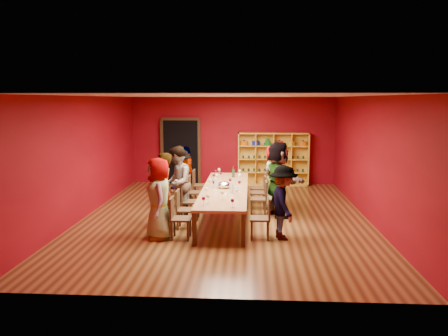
{
  "coord_description": "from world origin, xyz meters",
  "views": [
    {
      "loc": [
        0.61,
        -10.55,
        2.91
      ],
      "look_at": [
        -0.06,
        0.62,
        1.15
      ],
      "focal_mm": 35.0,
      "sensor_mm": 36.0,
      "label": 1
    }
  ],
  "objects_px": {
    "person_left_3": "(181,179)",
    "person_left_2": "(177,183)",
    "tasting_table": "(225,190)",
    "chair_person_left_0": "(177,216)",
    "person_right_0": "(283,202)",
    "chair_person_right_4": "(260,186)",
    "shelving_unit": "(273,156)",
    "chair_person_right_0": "(264,216)",
    "person_left_1": "(163,191)",
    "chair_person_left_4": "(198,183)",
    "chair_person_left_1": "(183,207)",
    "chair_person_right_3": "(261,190)",
    "chair_person_left_2": "(188,199)",
    "person_right_3": "(274,177)",
    "chair_person_right_2": "(262,197)",
    "person_right_4": "(273,177)",
    "person_left_0": "(159,198)",
    "person_left_4": "(187,173)",
    "person_right_2": "(278,179)",
    "wine_bottle": "(233,173)",
    "chair_person_left_3": "(193,190)",
    "spittoon_bowl": "(224,185)"
  },
  "relations": [
    {
      "from": "person_right_4",
      "to": "chair_person_left_1",
      "type": "bearing_deg",
      "value": 139.06
    },
    {
      "from": "chair_person_left_2",
      "to": "chair_person_right_3",
      "type": "distance_m",
      "value": 2.15
    },
    {
      "from": "chair_person_left_4",
      "to": "person_right_3",
      "type": "distance_m",
      "value": 2.39
    },
    {
      "from": "chair_person_right_2",
      "to": "person_right_4",
      "type": "relative_size",
      "value": 0.59
    },
    {
      "from": "chair_person_left_2",
      "to": "chair_person_left_4",
      "type": "height_order",
      "value": "same"
    },
    {
      "from": "person_left_2",
      "to": "chair_person_right_4",
      "type": "relative_size",
      "value": 2.02
    },
    {
      "from": "chair_person_left_2",
      "to": "chair_person_left_3",
      "type": "distance_m",
      "value": 1.08
    },
    {
      "from": "chair_person_right_3",
      "to": "wine_bottle",
      "type": "bearing_deg",
      "value": 144.28
    },
    {
      "from": "person_left_3",
      "to": "person_left_2",
      "type": "bearing_deg",
      "value": 20.6
    },
    {
      "from": "chair_person_left_2",
      "to": "person_right_3",
      "type": "distance_m",
      "value": 2.48
    },
    {
      "from": "person_left_4",
      "to": "chair_person_right_4",
      "type": "bearing_deg",
      "value": 90.18
    },
    {
      "from": "chair_person_left_2",
      "to": "person_right_2",
      "type": "height_order",
      "value": "person_right_2"
    },
    {
      "from": "shelving_unit",
      "to": "chair_person_right_0",
      "type": "bearing_deg",
      "value": -94.69
    },
    {
      "from": "shelving_unit",
      "to": "person_left_1",
      "type": "bearing_deg",
      "value": -117.28
    },
    {
      "from": "person_right_0",
      "to": "chair_person_right_4",
      "type": "xyz_separation_m",
      "value": [
        -0.4,
        3.2,
        -0.29
      ]
    },
    {
      "from": "chair_person_left_1",
      "to": "chair_person_right_0",
      "type": "distance_m",
      "value": 1.92
    },
    {
      "from": "person_right_2",
      "to": "chair_person_right_4",
      "type": "height_order",
      "value": "person_right_2"
    },
    {
      "from": "person_left_0",
      "to": "person_left_2",
      "type": "distance_m",
      "value": 1.56
    },
    {
      "from": "chair_person_left_1",
      "to": "person_right_4",
      "type": "distance_m",
      "value": 3.39
    },
    {
      "from": "person_left_0",
      "to": "chair_person_left_1",
      "type": "distance_m",
      "value": 0.91
    },
    {
      "from": "shelving_unit",
      "to": "chair_person_left_2",
      "type": "relative_size",
      "value": 2.7
    },
    {
      "from": "person_left_3",
      "to": "person_right_0",
      "type": "bearing_deg",
      "value": 62.24
    },
    {
      "from": "person_left_3",
      "to": "spittoon_bowl",
      "type": "bearing_deg",
      "value": 69.6
    },
    {
      "from": "person_left_0",
      "to": "person_left_4",
      "type": "height_order",
      "value": "person_left_0"
    },
    {
      "from": "shelving_unit",
      "to": "chair_person_right_0",
      "type": "xyz_separation_m",
      "value": [
        -0.49,
        -5.93,
        -0.49
      ]
    },
    {
      "from": "person_left_0",
      "to": "chair_person_left_3",
      "type": "bearing_deg",
      "value": 153.67
    },
    {
      "from": "person_left_1",
      "to": "wine_bottle",
      "type": "bearing_deg",
      "value": 146.6
    },
    {
      "from": "person_left_2",
      "to": "person_right_4",
      "type": "height_order",
      "value": "person_left_2"
    },
    {
      "from": "person_left_0",
      "to": "person_right_3",
      "type": "relative_size",
      "value": 0.99
    },
    {
      "from": "person_right_2",
      "to": "spittoon_bowl",
      "type": "height_order",
      "value": "person_right_2"
    },
    {
      "from": "shelving_unit",
      "to": "person_left_2",
      "type": "distance_m",
      "value": 5.18
    },
    {
      "from": "person_left_0",
      "to": "chair_person_right_0",
      "type": "relative_size",
      "value": 1.94
    },
    {
      "from": "chair_person_left_1",
      "to": "chair_person_right_3",
      "type": "relative_size",
      "value": 1.0
    },
    {
      "from": "person_left_1",
      "to": "chair_person_right_0",
      "type": "bearing_deg",
      "value": 71.93
    },
    {
      "from": "tasting_table",
      "to": "chair_person_left_0",
      "type": "relative_size",
      "value": 5.06
    },
    {
      "from": "wine_bottle",
      "to": "person_right_3",
      "type": "bearing_deg",
      "value": -26.3
    },
    {
      "from": "chair_person_left_0",
      "to": "person_left_3",
      "type": "relative_size",
      "value": 0.56
    },
    {
      "from": "person_left_1",
      "to": "chair_person_right_0",
      "type": "distance_m",
      "value": 2.36
    },
    {
      "from": "person_right_2",
      "to": "chair_person_right_3",
      "type": "xyz_separation_m",
      "value": [
        -0.41,
        0.75,
        -0.45
      ]
    },
    {
      "from": "chair_person_right_3",
      "to": "person_left_2",
      "type": "bearing_deg",
      "value": -151.25
    },
    {
      "from": "shelving_unit",
      "to": "person_left_4",
      "type": "height_order",
      "value": "shelving_unit"
    },
    {
      "from": "chair_person_right_3",
      "to": "person_right_4",
      "type": "xyz_separation_m",
      "value": [
        0.36,
        0.64,
        0.26
      ]
    },
    {
      "from": "chair_person_left_2",
      "to": "person_left_3",
      "type": "distance_m",
      "value": 1.17
    },
    {
      "from": "person_left_4",
      "to": "person_right_3",
      "type": "bearing_deg",
      "value": 77.55
    },
    {
      "from": "person_right_0",
      "to": "wine_bottle",
      "type": "xyz_separation_m",
      "value": [
        -1.17,
        3.12,
        0.08
      ]
    },
    {
      "from": "person_left_2",
      "to": "shelving_unit",
      "type": "bearing_deg",
      "value": 149.53
    },
    {
      "from": "chair_person_left_4",
      "to": "person_right_2",
      "type": "distance_m",
      "value": 2.83
    },
    {
      "from": "person_left_1",
      "to": "chair_person_left_4",
      "type": "height_order",
      "value": "person_left_1"
    },
    {
      "from": "person_left_3",
      "to": "wine_bottle",
      "type": "height_order",
      "value": "person_left_3"
    },
    {
      "from": "person_left_2",
      "to": "chair_person_right_3",
      "type": "xyz_separation_m",
      "value": [
        2.08,
        1.14,
        -0.41
      ]
    }
  ]
}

